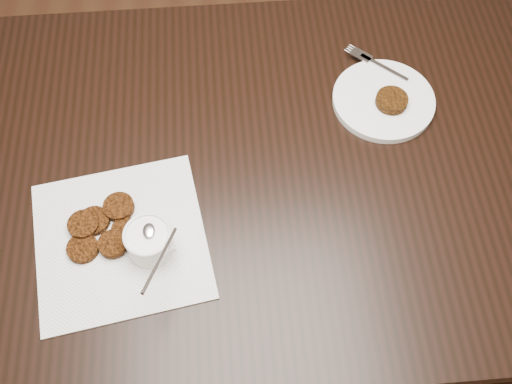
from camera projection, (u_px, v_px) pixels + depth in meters
The scene contains 6 objects.
floor at pixel (253, 330), 1.74m from camera, with size 4.00×4.00×0.00m, color #53321C.
table at pixel (234, 244), 1.47m from camera, with size 1.39×0.89×0.75m, color black.
napkin at pixel (121, 240), 1.06m from camera, with size 0.30×0.30×0.00m, color white.
sauce_ramekin at pixel (146, 233), 1.00m from camera, with size 0.11×0.11×0.12m, color white, non-canonical shape.
patty_cluster at pixel (99, 228), 1.06m from camera, with size 0.18×0.18×0.02m, color #5E2C0C, non-canonical shape.
plate_with_patty at pixel (384, 98), 1.21m from camera, with size 0.21×0.21×0.03m, color white, non-canonical shape.
Camera 1 is at (-0.03, -0.51, 1.72)m, focal length 40.84 mm.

